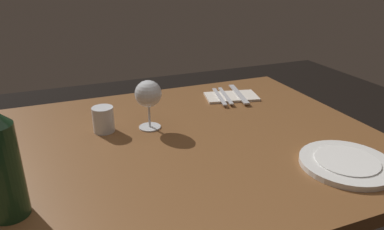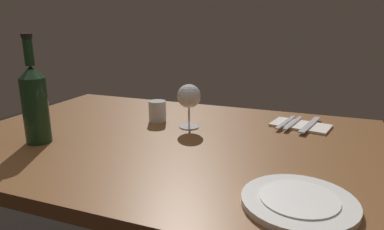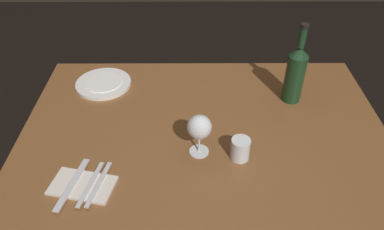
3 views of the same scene
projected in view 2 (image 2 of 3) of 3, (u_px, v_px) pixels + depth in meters
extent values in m
cube|color=brown|center=(169.00, 143.00, 1.07)|extent=(1.30, 0.90, 0.04)
cylinder|color=brown|center=(97.00, 174.00, 1.71)|extent=(0.06, 0.06, 0.70)
cylinder|color=brown|center=(350.00, 220.00, 1.31)|extent=(0.06, 0.06, 0.70)
cylinder|color=white|center=(189.00, 127.00, 1.17)|extent=(0.07, 0.07, 0.00)
cylinder|color=white|center=(189.00, 116.00, 1.16)|extent=(0.01, 0.01, 0.07)
sphere|color=white|center=(189.00, 96.00, 1.14)|extent=(0.08, 0.08, 0.08)
cylinder|color=#510A14|center=(189.00, 96.00, 1.14)|extent=(0.06, 0.06, 0.03)
cylinder|color=#19381E|center=(36.00, 111.00, 1.00)|extent=(0.07, 0.07, 0.19)
cone|color=#19381E|center=(31.00, 72.00, 0.97)|extent=(0.07, 0.07, 0.03)
cylinder|color=#19381E|center=(28.00, 52.00, 0.96)|extent=(0.03, 0.03, 0.08)
cylinder|color=black|center=(26.00, 36.00, 0.95)|extent=(0.03, 0.03, 0.01)
cylinder|color=white|center=(157.00, 111.00, 1.23)|extent=(0.06, 0.06, 0.08)
cylinder|color=silver|center=(158.00, 116.00, 1.23)|extent=(0.05, 0.05, 0.04)
cylinder|color=white|center=(299.00, 202.00, 0.67)|extent=(0.23, 0.23, 0.01)
cylinder|color=white|center=(299.00, 198.00, 0.67)|extent=(0.15, 0.15, 0.00)
cube|color=silver|center=(301.00, 125.00, 1.18)|extent=(0.21, 0.15, 0.01)
cube|color=silver|center=(293.00, 123.00, 1.18)|extent=(0.05, 0.18, 0.00)
cube|color=silver|center=(286.00, 122.00, 1.19)|extent=(0.05, 0.18, 0.00)
cube|color=silver|center=(310.00, 125.00, 1.16)|extent=(0.06, 0.21, 0.00)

